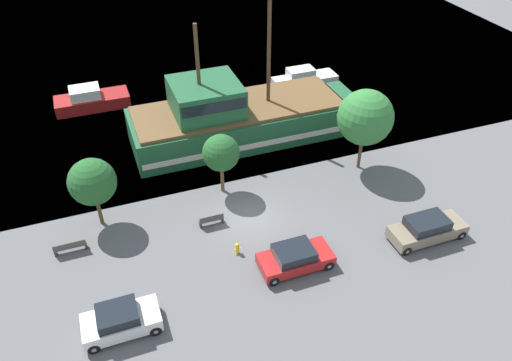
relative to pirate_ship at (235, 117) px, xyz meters
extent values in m
plane|color=#5B5B5E|center=(-2.26, -9.49, -1.83)|extent=(160.00, 160.00, 0.00)
plane|color=#33566B|center=(-2.26, 34.51, -1.83)|extent=(80.00, 80.00, 0.00)
cube|color=#1E5633|center=(0.28, 0.00, -0.57)|extent=(16.65, 5.98, 2.53)
cube|color=silver|center=(0.28, 0.00, -0.95)|extent=(16.31, 6.06, 0.45)
cube|color=#1E5633|center=(9.21, 0.00, -0.19)|extent=(1.40, 3.29, 1.77)
cube|color=brown|center=(0.28, 0.00, 0.82)|extent=(15.98, 5.50, 0.25)
cube|color=#1E5633|center=(-2.22, 0.00, 2.10)|extent=(4.99, 4.78, 2.31)
cube|color=black|center=(-2.22, 0.00, 2.45)|extent=(4.74, 4.84, 0.83)
cylinder|color=#4C331E|center=(2.78, 0.00, 4.93)|extent=(0.28, 0.28, 7.97)
cylinder|color=#4C331E|center=(-2.63, 0.00, 4.33)|extent=(0.28, 0.28, 6.77)
cube|color=maroon|center=(-10.17, 8.99, -1.30)|extent=(6.26, 2.47, 1.06)
cube|color=silver|center=(-10.64, 8.99, -0.33)|extent=(2.50, 1.93, 0.88)
cube|color=black|center=(-9.89, 8.99, -0.33)|extent=(0.12, 1.73, 0.70)
cube|color=silver|center=(9.03, 6.46, -1.38)|extent=(6.10, 2.00, 0.91)
cube|color=silver|center=(8.57, 6.46, -0.50)|extent=(2.44, 1.56, 0.85)
cube|color=black|center=(9.30, 6.46, -0.50)|extent=(0.12, 1.40, 0.68)
cube|color=#B21E1E|center=(-1.15, -14.49, -1.27)|extent=(4.23, 1.93, 0.65)
cube|color=black|center=(-1.28, -14.49, -0.67)|extent=(2.20, 1.73, 0.55)
cylinder|color=black|center=(0.53, -15.36, -1.52)|extent=(0.63, 0.22, 0.63)
cylinder|color=gray|center=(0.53, -15.36, -1.52)|extent=(0.24, 0.25, 0.24)
cylinder|color=black|center=(0.53, -13.61, -1.52)|extent=(0.63, 0.22, 0.63)
cylinder|color=gray|center=(0.53, -13.61, -1.52)|extent=(0.24, 0.25, 0.24)
cylinder|color=black|center=(-2.83, -15.36, -1.52)|extent=(0.63, 0.22, 0.63)
cylinder|color=gray|center=(-2.83, -15.36, -1.52)|extent=(0.24, 0.25, 0.24)
cylinder|color=black|center=(-2.83, -13.61, -1.52)|extent=(0.63, 0.22, 0.63)
cylinder|color=gray|center=(-2.83, -13.61, -1.52)|extent=(0.24, 0.25, 0.24)
cube|color=white|center=(-11.09, -15.47, -1.23)|extent=(3.85, 1.86, 0.75)
cube|color=black|center=(-11.21, -15.47, -0.58)|extent=(2.00, 1.68, 0.56)
cylinder|color=black|center=(-9.59, -16.31, -1.53)|extent=(0.60, 0.22, 0.60)
cylinder|color=gray|center=(-9.59, -16.31, -1.53)|extent=(0.23, 0.25, 0.23)
cylinder|color=black|center=(-9.59, -14.63, -1.53)|extent=(0.60, 0.22, 0.60)
cylinder|color=gray|center=(-9.59, -14.63, -1.53)|extent=(0.23, 0.25, 0.23)
cylinder|color=black|center=(-12.60, -16.31, -1.53)|extent=(0.60, 0.22, 0.60)
cylinder|color=gray|center=(-12.60, -16.31, -1.53)|extent=(0.23, 0.25, 0.23)
cylinder|color=black|center=(-12.60, -14.63, -1.53)|extent=(0.60, 0.22, 0.60)
cylinder|color=gray|center=(-12.60, -14.63, -1.53)|extent=(0.23, 0.25, 0.23)
cube|color=#7F705B|center=(7.33, -15.08, -1.24)|extent=(4.74, 1.80, 0.73)
cube|color=black|center=(7.19, -15.08, -0.58)|extent=(2.47, 1.62, 0.59)
cylinder|color=black|center=(9.28, -15.89, -1.53)|extent=(0.61, 0.22, 0.61)
cylinder|color=gray|center=(9.28, -15.89, -1.53)|extent=(0.23, 0.25, 0.23)
cylinder|color=black|center=(9.28, -14.27, -1.53)|extent=(0.61, 0.22, 0.61)
cylinder|color=gray|center=(9.28, -14.27, -1.53)|extent=(0.23, 0.25, 0.23)
cylinder|color=black|center=(5.38, -15.89, -1.53)|extent=(0.61, 0.22, 0.61)
cylinder|color=gray|center=(5.38, -15.89, -1.53)|extent=(0.23, 0.25, 0.23)
cylinder|color=black|center=(5.38, -14.27, -1.53)|extent=(0.61, 0.22, 0.61)
cylinder|color=gray|center=(5.38, -14.27, -1.53)|extent=(0.23, 0.25, 0.23)
cylinder|color=yellow|center=(-3.94, -12.33, -1.55)|extent=(0.22, 0.22, 0.56)
sphere|color=yellow|center=(-3.94, -12.33, -1.19)|extent=(0.25, 0.25, 0.25)
cylinder|color=yellow|center=(-4.10, -12.33, -1.52)|extent=(0.10, 0.09, 0.09)
cylinder|color=yellow|center=(-3.78, -12.33, -1.52)|extent=(0.10, 0.09, 0.09)
cube|color=#4C4742|center=(-4.69, -9.34, -1.41)|extent=(1.54, 0.45, 0.05)
cube|color=#4C4742|center=(-4.69, -9.54, -1.18)|extent=(1.54, 0.06, 0.40)
cube|color=#2D2D2D|center=(-5.40, -9.34, -1.63)|extent=(0.12, 0.36, 0.40)
cube|color=#2D2D2D|center=(-3.98, -9.34, -1.63)|extent=(0.12, 0.36, 0.40)
cube|color=#4C4742|center=(-13.21, -8.78, -1.41)|extent=(1.87, 0.45, 0.05)
cube|color=#4C4742|center=(-13.21, -8.97, -1.18)|extent=(1.87, 0.06, 0.40)
cube|color=#2D2D2D|center=(-14.08, -8.78, -1.63)|extent=(0.12, 0.36, 0.40)
cube|color=#2D2D2D|center=(-12.33, -8.78, -1.63)|extent=(0.12, 0.36, 0.40)
cylinder|color=brown|center=(-11.19, -6.82, -0.81)|extent=(0.24, 0.24, 2.06)
sphere|color=#235B28|center=(-11.19, -6.82, 1.45)|extent=(2.89, 2.89, 2.89)
cylinder|color=brown|center=(-2.98, -6.27, -0.80)|extent=(0.24, 0.24, 2.07)
sphere|color=#235B28|center=(-2.98, -6.27, 1.29)|extent=(2.48, 2.48, 2.48)
cylinder|color=brown|center=(7.18, -7.03, -0.58)|extent=(0.24, 0.24, 2.51)
sphere|color=#337A38|center=(7.18, -7.03, 2.33)|extent=(3.88, 3.88, 3.88)
camera|label=1|loc=(-10.16, -32.45, 19.50)|focal=35.00mm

